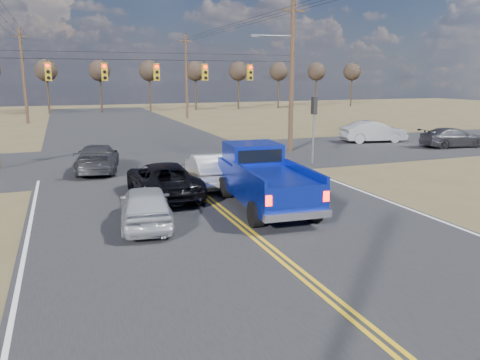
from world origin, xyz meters
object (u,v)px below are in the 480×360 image
object	(u,v)px
dgrey_car_queue	(97,158)
cross_car_east_near	(373,132)
pickup_truck	(264,179)
white_car_queue	(209,169)
silver_suv	(146,205)
cross_car_east_far	(453,138)
black_suv	(163,180)

from	to	relation	value
dgrey_car_queue	cross_car_east_near	size ratio (longest dim) A/B	1.02
pickup_truck	white_car_queue	distance (m)	4.57
silver_suv	cross_car_east_near	distance (m)	25.09
cross_car_east_far	white_car_queue	bearing A→B (deg)	111.26
pickup_truck	dgrey_car_queue	world-z (taller)	pickup_truck
black_suv	cross_car_east_near	bearing A→B (deg)	-149.26
dgrey_car_queue	cross_car_east_far	bearing A→B (deg)	-170.86
dgrey_car_queue	cross_car_east_near	xyz separation A→B (m)	(21.07, 4.41, 0.08)
black_suv	cross_car_east_near	size ratio (longest dim) A/B	1.09
silver_suv	cross_car_east_far	distance (m)	26.23
white_car_queue	cross_car_east_far	xyz separation A→B (m)	(20.18, 5.41, -0.06)
pickup_truck	cross_car_east_far	world-z (taller)	pickup_truck
pickup_truck	cross_car_east_near	world-z (taller)	pickup_truck
silver_suv	dgrey_car_queue	world-z (taller)	dgrey_car_queue
black_suv	silver_suv	bearing A→B (deg)	70.09
pickup_truck	cross_car_east_near	distance (m)	21.02
dgrey_car_queue	cross_car_east_near	world-z (taller)	cross_car_east_near
white_car_queue	dgrey_car_queue	xyz separation A→B (m)	(-4.65, 5.25, -0.02)
dgrey_car_queue	silver_suv	bearing A→B (deg)	103.32
cross_car_east_far	black_suv	bearing A→B (deg)	113.18
silver_suv	dgrey_car_queue	xyz separation A→B (m)	(-0.83, 10.41, 0.02)
silver_suv	black_suv	world-z (taller)	black_suv
white_car_queue	cross_car_east_near	distance (m)	19.05
cross_car_east_far	silver_suv	bearing A→B (deg)	120.00
white_car_queue	cross_car_east_near	bearing A→B (deg)	-143.39
silver_suv	pickup_truck	bearing A→B (deg)	-164.52
dgrey_car_queue	cross_car_east_near	distance (m)	21.53
black_suv	white_car_queue	world-z (taller)	white_car_queue
pickup_truck	cross_car_east_near	bearing A→B (deg)	46.64
black_suv	cross_car_east_near	world-z (taller)	cross_car_east_near
silver_suv	dgrey_car_queue	bearing A→B (deg)	-78.28
pickup_truck	cross_car_east_far	size ratio (longest dim) A/B	1.33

